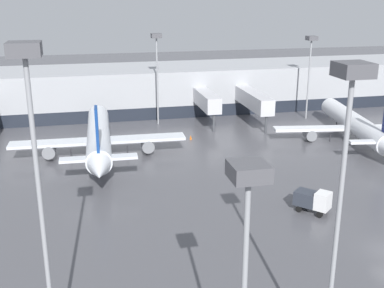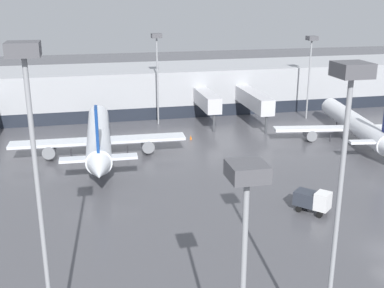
{
  "view_description": "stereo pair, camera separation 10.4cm",
  "coord_description": "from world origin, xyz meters",
  "px_view_note": "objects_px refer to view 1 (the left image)",
  "views": [
    {
      "loc": [
        -27.52,
        -35.45,
        23.85
      ],
      "look_at": [
        -12.93,
        28.13,
        3.0
      ],
      "focal_mm": 45.0,
      "sensor_mm": 36.0,
      "label": 1
    },
    {
      "loc": [
        -27.42,
        -35.47,
        23.85
      ],
      "look_at": [
        -12.93,
        28.13,
        3.0
      ],
      "focal_mm": 45.0,
      "sensor_mm": 36.0,
      "label": 2
    }
  ],
  "objects_px": {
    "service_truck_0": "(313,200)",
    "apron_light_mast_6": "(247,225)",
    "parked_jet_2": "(356,125)",
    "apron_light_mast_3": "(32,127)",
    "apron_light_mast_5": "(157,52)",
    "apron_light_mast_1": "(346,142)",
    "traffic_cone_2": "(191,137)",
    "apron_light_mast_7": "(311,53)",
    "parked_jet_0": "(99,137)"
  },
  "relations": [
    {
      "from": "parked_jet_0",
      "to": "apron_light_mast_5",
      "type": "height_order",
      "value": "apron_light_mast_5"
    },
    {
      "from": "apron_light_mast_6",
      "to": "apron_light_mast_7",
      "type": "relative_size",
      "value": 1.02
    },
    {
      "from": "service_truck_0",
      "to": "apron_light_mast_6",
      "type": "bearing_deg",
      "value": -75.1
    },
    {
      "from": "parked_jet_2",
      "to": "apron_light_mast_6",
      "type": "relative_size",
      "value": 2.03
    },
    {
      "from": "service_truck_0",
      "to": "apron_light_mast_1",
      "type": "xyz_separation_m",
      "value": [
        -10.12,
        -22.0,
        14.22
      ]
    },
    {
      "from": "service_truck_0",
      "to": "apron_light_mast_3",
      "type": "xyz_separation_m",
      "value": [
        -27.22,
        -17.34,
        14.89
      ]
    },
    {
      "from": "parked_jet_0",
      "to": "service_truck_0",
      "type": "xyz_separation_m",
      "value": [
        22.5,
        -24.53,
        -1.59
      ]
    },
    {
      "from": "parked_jet_0",
      "to": "apron_light_mast_1",
      "type": "xyz_separation_m",
      "value": [
        12.38,
        -46.53,
        12.63
      ]
    },
    {
      "from": "apron_light_mast_1",
      "to": "apron_light_mast_6",
      "type": "distance_m",
      "value": 7.99
    },
    {
      "from": "parked_jet_0",
      "to": "service_truck_0",
      "type": "bearing_deg",
      "value": -135.29
    },
    {
      "from": "parked_jet_0",
      "to": "service_truck_0",
      "type": "distance_m",
      "value": 33.32
    },
    {
      "from": "traffic_cone_2",
      "to": "apron_light_mast_7",
      "type": "bearing_deg",
      "value": 18.82
    },
    {
      "from": "apron_light_mast_6",
      "to": "service_truck_0",
      "type": "bearing_deg",
      "value": 56.0
    },
    {
      "from": "apron_light_mast_3",
      "to": "apron_light_mast_7",
      "type": "xyz_separation_m",
      "value": [
        45.09,
        56.15,
        -3.72
      ]
    },
    {
      "from": "apron_light_mast_3",
      "to": "parked_jet_2",
      "type": "bearing_deg",
      "value": 41.37
    },
    {
      "from": "parked_jet_2",
      "to": "service_truck_0",
      "type": "height_order",
      "value": "parked_jet_2"
    },
    {
      "from": "parked_jet_0",
      "to": "apron_light_mast_3",
      "type": "distance_m",
      "value": 44.18
    },
    {
      "from": "service_truck_0",
      "to": "apron_light_mast_3",
      "type": "bearing_deg",
      "value": -98.6
    },
    {
      "from": "apron_light_mast_6",
      "to": "apron_light_mast_7",
      "type": "bearing_deg",
      "value": 61.43
    },
    {
      "from": "apron_light_mast_7",
      "to": "service_truck_0",
      "type": "bearing_deg",
      "value": -114.73
    },
    {
      "from": "apron_light_mast_1",
      "to": "traffic_cone_2",
      "type": "bearing_deg",
      "value": 86.79
    },
    {
      "from": "apron_light_mast_1",
      "to": "apron_light_mast_5",
      "type": "distance_m",
      "value": 63.28
    },
    {
      "from": "service_truck_0",
      "to": "traffic_cone_2",
      "type": "relative_size",
      "value": 5.82
    },
    {
      "from": "parked_jet_0",
      "to": "traffic_cone_2",
      "type": "xyz_separation_m",
      "value": [
        15.31,
        5.74,
        -2.77
      ]
    },
    {
      "from": "apron_light_mast_5",
      "to": "apron_light_mast_7",
      "type": "height_order",
      "value": "apron_light_mast_5"
    },
    {
      "from": "parked_jet_0",
      "to": "parked_jet_2",
      "type": "relative_size",
      "value": 1.03
    },
    {
      "from": "parked_jet_0",
      "to": "parked_jet_2",
      "type": "distance_m",
      "value": 41.95
    },
    {
      "from": "parked_jet_0",
      "to": "apron_light_mast_6",
      "type": "bearing_deg",
      "value": -171.42
    },
    {
      "from": "apron_light_mast_5",
      "to": "apron_light_mast_6",
      "type": "bearing_deg",
      "value": -95.15
    },
    {
      "from": "parked_jet_2",
      "to": "apron_light_mast_3",
      "type": "bearing_deg",
      "value": 140.66
    },
    {
      "from": "parked_jet_0",
      "to": "apron_light_mast_1",
      "type": "height_order",
      "value": "apron_light_mast_1"
    },
    {
      "from": "apron_light_mast_3",
      "to": "apron_light_mast_7",
      "type": "distance_m",
      "value": 72.11
    },
    {
      "from": "apron_light_mast_7",
      "to": "apron_light_mast_6",
      "type": "bearing_deg",
      "value": -118.57
    },
    {
      "from": "apron_light_mast_1",
      "to": "apron_light_mast_7",
      "type": "relative_size",
      "value": 1.28
    },
    {
      "from": "parked_jet_2",
      "to": "parked_jet_0",
      "type": "bearing_deg",
      "value": 98.23
    },
    {
      "from": "parked_jet_0",
      "to": "apron_light_mast_3",
      "type": "xyz_separation_m",
      "value": [
        -4.72,
        -41.87,
        13.3
      ]
    },
    {
      "from": "parked_jet_2",
      "to": "apron_light_mast_7",
      "type": "relative_size",
      "value": 2.08
    },
    {
      "from": "parked_jet_2",
      "to": "apron_light_mast_1",
      "type": "xyz_separation_m",
      "value": [
        -29.56,
        -45.76,
        13.08
      ]
    },
    {
      "from": "apron_light_mast_5",
      "to": "apron_light_mast_7",
      "type": "xyz_separation_m",
      "value": [
        28.83,
        -2.41,
        -0.57
      ]
    },
    {
      "from": "apron_light_mast_3",
      "to": "apron_light_mast_6",
      "type": "distance_m",
      "value": 13.34
    },
    {
      "from": "parked_jet_2",
      "to": "traffic_cone_2",
      "type": "xyz_separation_m",
      "value": [
        -26.63,
        6.51,
        -2.32
      ]
    },
    {
      "from": "parked_jet_2",
      "to": "apron_light_mast_6",
      "type": "distance_m",
      "value": 61.78
    },
    {
      "from": "parked_jet_2",
      "to": "apron_light_mast_5",
      "type": "xyz_separation_m",
      "value": [
        -30.4,
        17.47,
        10.6
      ]
    },
    {
      "from": "traffic_cone_2",
      "to": "apron_light_mast_6",
      "type": "distance_m",
      "value": 57.62
    },
    {
      "from": "traffic_cone_2",
      "to": "apron_light_mast_6",
      "type": "relative_size",
      "value": 0.04
    },
    {
      "from": "apron_light_mast_3",
      "to": "apron_light_mast_6",
      "type": "bearing_deg",
      "value": -37.06
    },
    {
      "from": "apron_light_mast_1",
      "to": "apron_light_mast_3",
      "type": "xyz_separation_m",
      "value": [
        -17.1,
        4.66,
        0.67
      ]
    },
    {
      "from": "parked_jet_0",
      "to": "parked_jet_2",
      "type": "xyz_separation_m",
      "value": [
        41.94,
        -0.77,
        -0.45
      ]
    },
    {
      "from": "traffic_cone_2",
      "to": "parked_jet_0",
      "type": "bearing_deg",
      "value": -159.45
    },
    {
      "from": "traffic_cone_2",
      "to": "parked_jet_2",
      "type": "bearing_deg",
      "value": -13.74
    }
  ]
}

